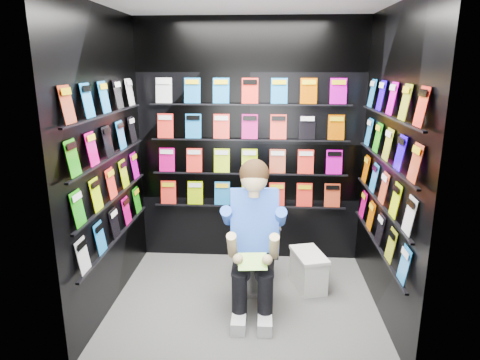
{
  "coord_description": "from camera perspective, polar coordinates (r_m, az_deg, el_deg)",
  "views": [
    {
      "loc": [
        0.18,
        -3.51,
        2.12
      ],
      "look_at": [
        -0.05,
        0.15,
        1.13
      ],
      "focal_mm": 32.0,
      "sensor_mm": 36.0,
      "label": 1
    }
  ],
  "objects": [
    {
      "name": "longbox",
      "position": [
        4.33,
        9.1,
        -11.96
      ],
      "size": [
        0.35,
        0.48,
        0.33
      ],
      "primitive_type": "cube",
      "rotation": [
        0.0,
        0.0,
        0.27
      ],
      "color": "white",
      "rests_on": "floor"
    },
    {
      "name": "comics_back",
      "position": [
        4.56,
        1.3,
        4.83
      ],
      "size": [
        2.1,
        0.06,
        1.37
      ],
      "primitive_type": null,
      "color": "#BA3F20",
      "rests_on": "wall_back"
    },
    {
      "name": "reader",
      "position": [
        3.76,
        1.89,
        -5.49
      ],
      "size": [
        0.64,
        0.87,
        1.51
      ],
      "primitive_type": null,
      "rotation": [
        0.0,
        0.0,
        0.09
      ],
      "color": "blue",
      "rests_on": "toilet"
    },
    {
      "name": "wall_back",
      "position": [
        4.59,
        1.32,
        4.84
      ],
      "size": [
        2.4,
        0.04,
        2.6
      ],
      "primitive_type": "cube",
      "color": "black",
      "rests_on": "floor"
    },
    {
      "name": "wall_left",
      "position": [
        3.86,
        -17.42,
        2.17
      ],
      "size": [
        0.04,
        2.0,
        2.6
      ],
      "primitive_type": "cube",
      "color": "black",
      "rests_on": "floor"
    },
    {
      "name": "comics_left",
      "position": [
        3.85,
        -17.0,
        2.24
      ],
      "size": [
        0.06,
        1.7,
        1.37
      ],
      "primitive_type": null,
      "color": "#BA3F20",
      "rests_on": "wall_left"
    },
    {
      "name": "wall_right",
      "position": [
        3.75,
        19.31,
        1.63
      ],
      "size": [
        0.04,
        2.0,
        2.6
      ],
      "primitive_type": "cube",
      "color": "black",
      "rests_on": "floor"
    },
    {
      "name": "wall_front",
      "position": [
        2.65,
        -0.46,
        -2.91
      ],
      "size": [
        2.4,
        0.04,
        2.6
      ],
      "primitive_type": "cube",
      "color": "black",
      "rests_on": "floor"
    },
    {
      "name": "toilet",
      "position": [
        4.27,
        2.0,
        -9.1
      ],
      "size": [
        0.49,
        0.79,
        0.73
      ],
      "primitive_type": "imported",
      "rotation": [
        0.0,
        0.0,
        3.23
      ],
      "color": "white",
      "rests_on": "floor"
    },
    {
      "name": "ceiling",
      "position": [
        3.55,
        0.73,
        22.88
      ],
      "size": [
        2.4,
        2.4,
        0.0
      ],
      "primitive_type": "plane",
      "color": "white",
      "rests_on": "floor"
    },
    {
      "name": "longbox_lid",
      "position": [
        4.25,
        9.2,
        -9.81
      ],
      "size": [
        0.37,
        0.51,
        0.03
      ],
      "primitive_type": "cube",
      "rotation": [
        0.0,
        0.0,
        0.27
      ],
      "color": "white",
      "rests_on": "longbox"
    },
    {
      "name": "comics_right",
      "position": [
        3.74,
        18.87,
        1.71
      ],
      "size": [
        0.06,
        1.7,
        1.37
      ],
      "primitive_type": null,
      "color": "#BA3F20",
      "rests_on": "wall_right"
    },
    {
      "name": "held_comic",
      "position": [
        3.52,
        1.68,
        -10.82
      ],
      "size": [
        0.25,
        0.16,
        0.1
      ],
      "primitive_type": "cube",
      "rotation": [
        -0.96,
        0.0,
        0.09
      ],
      "color": "green",
      "rests_on": "reader"
    },
    {
      "name": "floor",
      "position": [
        4.11,
        0.61,
        -15.94
      ],
      "size": [
        2.4,
        2.4,
        0.0
      ],
      "primitive_type": "plane",
      "color": "slate",
      "rests_on": "ground"
    }
  ]
}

